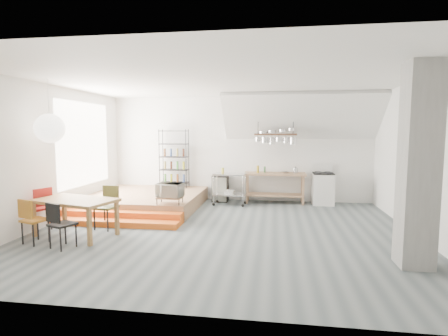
% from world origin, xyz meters
% --- Properties ---
extents(floor, '(8.00, 8.00, 0.00)m').
position_xyz_m(floor, '(0.00, 0.00, 0.00)').
color(floor, '#505A5D').
rests_on(floor, ground).
extents(wall_back, '(8.00, 0.04, 3.20)m').
position_xyz_m(wall_back, '(0.00, 3.50, 1.60)').
color(wall_back, silver).
rests_on(wall_back, ground).
extents(wall_left, '(0.04, 7.00, 3.20)m').
position_xyz_m(wall_left, '(-4.00, 0.00, 1.60)').
color(wall_left, silver).
rests_on(wall_left, ground).
extents(wall_right, '(0.04, 7.00, 3.20)m').
position_xyz_m(wall_right, '(4.00, 0.00, 1.60)').
color(wall_right, silver).
rests_on(wall_right, ground).
extents(ceiling, '(8.00, 7.00, 0.02)m').
position_xyz_m(ceiling, '(0.00, 0.00, 3.20)').
color(ceiling, white).
rests_on(ceiling, wall_back).
extents(slope_ceiling, '(4.40, 1.44, 1.32)m').
position_xyz_m(slope_ceiling, '(1.80, 2.90, 2.55)').
color(slope_ceiling, white).
rests_on(slope_ceiling, wall_back).
extents(window_pane, '(0.02, 2.50, 2.20)m').
position_xyz_m(window_pane, '(-3.98, 1.50, 1.80)').
color(window_pane, white).
rests_on(window_pane, wall_left).
extents(platform, '(3.00, 3.00, 0.40)m').
position_xyz_m(platform, '(-2.50, 2.00, 0.20)').
color(platform, '#A47952').
rests_on(platform, ground).
extents(step_lower, '(3.00, 0.35, 0.13)m').
position_xyz_m(step_lower, '(-2.50, 0.05, 0.07)').
color(step_lower, orange).
rests_on(step_lower, ground).
extents(step_upper, '(3.00, 0.35, 0.27)m').
position_xyz_m(step_upper, '(-2.50, 0.40, 0.13)').
color(step_upper, orange).
rests_on(step_upper, ground).
extents(concrete_column, '(0.50, 0.50, 3.20)m').
position_xyz_m(concrete_column, '(3.30, -1.50, 1.60)').
color(concrete_column, slate).
rests_on(concrete_column, ground).
extents(kitchen_counter, '(1.80, 0.60, 0.91)m').
position_xyz_m(kitchen_counter, '(1.10, 3.15, 0.63)').
color(kitchen_counter, '#A47952').
rests_on(kitchen_counter, ground).
extents(stove, '(0.60, 0.60, 1.18)m').
position_xyz_m(stove, '(2.50, 3.16, 0.48)').
color(stove, white).
rests_on(stove, ground).
extents(pot_rack, '(1.20, 0.50, 1.43)m').
position_xyz_m(pot_rack, '(1.13, 2.92, 1.98)').
color(pot_rack, '#452D1B').
rests_on(pot_rack, ceiling).
extents(wire_shelving, '(0.88, 0.38, 1.80)m').
position_xyz_m(wire_shelving, '(-2.00, 3.20, 1.33)').
color(wire_shelving, black).
rests_on(wire_shelving, platform).
extents(microwave_shelf, '(0.60, 0.40, 0.16)m').
position_xyz_m(microwave_shelf, '(-1.40, 0.75, 0.55)').
color(microwave_shelf, '#A47952').
rests_on(microwave_shelf, platform).
extents(paper_lantern, '(0.60, 0.60, 0.60)m').
position_xyz_m(paper_lantern, '(-3.51, -0.64, 2.20)').
color(paper_lantern, white).
rests_on(paper_lantern, ceiling).
extents(dining_table, '(1.79, 1.28, 0.77)m').
position_xyz_m(dining_table, '(-2.92, -0.78, 0.68)').
color(dining_table, olive).
rests_on(dining_table, ground).
extents(chair_mustard, '(0.51, 0.51, 0.88)m').
position_xyz_m(chair_mustard, '(-3.45, -1.40, 0.52)').
color(chair_mustard, '#A4681C').
rests_on(chair_mustard, ground).
extents(chair_black, '(0.52, 0.52, 0.86)m').
position_xyz_m(chair_black, '(-2.77, -1.57, 0.52)').
color(chair_black, black).
rests_on(chair_black, ground).
extents(chair_olive, '(0.50, 0.50, 0.94)m').
position_xyz_m(chair_olive, '(-2.55, -0.12, 0.56)').
color(chair_olive, brown).
rests_on(chair_olive, ground).
extents(chair_red, '(0.56, 0.56, 0.94)m').
position_xyz_m(chair_red, '(-3.88, -0.55, 0.56)').
color(chair_red, '#B11E19').
rests_on(chair_red, ground).
extents(rolling_cart, '(0.97, 0.59, 0.92)m').
position_xyz_m(rolling_cart, '(-0.20, 2.70, 0.60)').
color(rolling_cart, silver).
rests_on(rolling_cart, ground).
extents(mini_fridge, '(0.47, 0.47, 0.79)m').
position_xyz_m(mini_fridge, '(-0.55, 3.20, 0.40)').
color(mini_fridge, black).
rests_on(mini_fridge, ground).
extents(microwave, '(0.65, 0.49, 0.33)m').
position_xyz_m(microwave, '(-1.40, 0.75, 0.73)').
color(microwave, beige).
rests_on(microwave, microwave_shelf).
extents(bowl, '(0.28, 0.28, 0.05)m').
position_xyz_m(bowl, '(1.41, 3.10, 0.94)').
color(bowl, silver).
rests_on(bowl, kitchen_counter).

